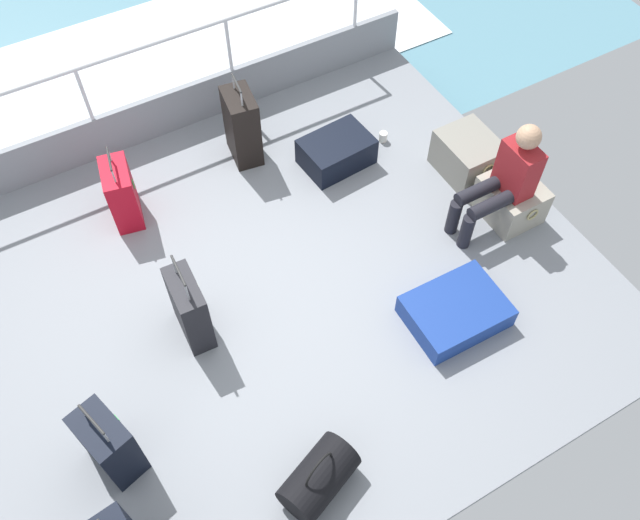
{
  "coord_description": "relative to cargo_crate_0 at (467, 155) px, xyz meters",
  "views": [
    {
      "loc": [
        2.81,
        -1.17,
        4.66
      ],
      "look_at": [
        0.09,
        0.38,
        0.25
      ],
      "focal_mm": 37.77,
      "sensor_mm": 36.0,
      "label": 1
    }
  ],
  "objects": [
    {
      "name": "suitcase_1",
      "position": [
        1.26,
        -1.04,
        -0.09
      ],
      "size": [
        0.59,
        0.77,
        0.2
      ],
      "color": "navy",
      "rests_on": "ground_plane"
    },
    {
      "name": "suitcase_5",
      "position": [
        1.02,
        -3.77,
        0.1
      ],
      "size": [
        0.47,
        0.36,
        0.73
      ],
      "color": "black",
      "rests_on": "ground_plane"
    },
    {
      "name": "cargo_crate_0",
      "position": [
        0.0,
        0.0,
        0.0
      ],
      "size": [
        0.59,
        0.46,
        0.39
      ],
      "color": "gray",
      "rests_on": "ground_plane"
    },
    {
      "name": "passenger_seated",
      "position": [
        0.61,
        -0.16,
        0.35
      ],
      "size": [
        0.34,
        0.66,
        1.06
      ],
      "color": "maroon",
      "rests_on": "ground_plane"
    },
    {
      "name": "sea_wake",
      "position": [
        -3.3,
        -2.16,
        -0.53
      ],
      "size": [
        12.0,
        12.0,
        0.01
      ],
      "color": "#598C9E",
      "rests_on": "ground_plane"
    },
    {
      "name": "paper_cup",
      "position": [
        -0.71,
        -0.45,
        -0.14
      ],
      "size": [
        0.08,
        0.08,
        0.1
      ],
      "primitive_type": "cylinder",
      "color": "white",
      "rests_on": "ground_plane"
    },
    {
      "name": "suitcase_4",
      "position": [
        -1.2,
        -1.69,
        0.16
      ],
      "size": [
        0.44,
        0.31,
        0.87
      ],
      "color": "black",
      "rests_on": "ground_plane"
    },
    {
      "name": "cargo_crate_1",
      "position": [
        0.61,
        0.02,
        -0.01
      ],
      "size": [
        0.55,
        0.45,
        0.36
      ],
      "color": "#9E9989",
      "rests_on": "ground_plane"
    },
    {
      "name": "suitcase_3",
      "position": [
        -0.68,
        -0.99,
        -0.05
      ],
      "size": [
        0.49,
        0.67,
        0.28
      ],
      "color": "black",
      "rests_on": "ground_plane"
    },
    {
      "name": "gunwale_port",
      "position": [
        -1.87,
        -2.16,
        0.03
      ],
      "size": [
        0.06,
        5.2,
        0.45
      ],
      "primitive_type": "cube",
      "color": "gray",
      "rests_on": "ground_plane"
    },
    {
      "name": "suitcase_0",
      "position": [
        0.33,
        -2.88,
        0.13
      ],
      "size": [
        0.45,
        0.22,
        0.84
      ],
      "color": "black",
      "rests_on": "ground_plane"
    },
    {
      "name": "duffel_bag",
      "position": [
        1.88,
        -2.64,
        -0.03
      ],
      "size": [
        0.49,
        0.61,
        0.46
      ],
      "color": "black",
      "rests_on": "ground_plane"
    },
    {
      "name": "railing_port",
      "position": [
        -1.87,
        -2.16,
        0.59
      ],
      "size": [
        0.04,
        4.2,
        1.02
      ],
      "color": "silver",
      "rests_on": "ground_plane"
    },
    {
      "name": "suitcase_6",
      "position": [
        -1.04,
        -2.93,
        0.1
      ],
      "size": [
        0.46,
        0.31,
        0.72
      ],
      "color": "#B70C1E",
      "rests_on": "ground_plane"
    },
    {
      "name": "ground_plane",
      "position": [
        0.3,
        -2.16,
        -0.22
      ],
      "size": [
        4.4,
        5.2,
        0.06
      ],
      "primitive_type": "cube",
      "color": "gray"
    }
  ]
}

